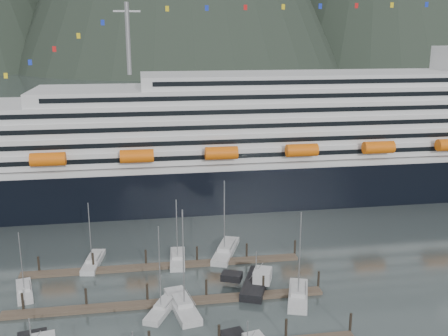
{
  "coord_description": "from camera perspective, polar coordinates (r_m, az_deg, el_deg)",
  "views": [
    {
      "loc": [
        -8.01,
        -68.64,
        39.63
      ],
      "look_at": [
        6.65,
        22.0,
        15.87
      ],
      "focal_mm": 42.0,
      "sensor_mm": 36.0,
      "label": 1
    }
  ],
  "objects": [
    {
      "name": "ground",
      "position": [
        79.67,
        -2.28,
        -15.34
      ],
      "size": [
        1600.0,
        1600.0,
        0.0
      ],
      "primitive_type": "plane",
      "color": "#414D4D",
      "rests_on": "ground"
    },
    {
      "name": "sailboat_h",
      "position": [
        83.5,
        8.06,
        -13.64
      ],
      "size": [
        5.75,
        10.21,
        14.92
      ],
      "rotation": [
        0.0,
        0.0,
        1.25
      ],
      "color": "silver",
      "rests_on": "ground"
    },
    {
      "name": "trawler_e",
      "position": [
        85.93,
        3.4,
        -12.33
      ],
      "size": [
        9.15,
        10.97,
        6.77
      ],
      "rotation": [
        0.0,
        0.0,
        1.19
      ],
      "color": "black",
      "rests_on": "ground"
    },
    {
      "name": "dock_far",
      "position": [
        93.43,
        -6.55,
        -10.48
      ],
      "size": [
        48.18,
        2.28,
        3.2
      ],
      "color": "#4F4032",
      "rests_on": "ground"
    },
    {
      "name": "cruise_ship",
      "position": [
        132.22,
        7.75,
        2.33
      ],
      "size": [
        210.0,
        30.4,
        50.3
      ],
      "color": "black",
      "rests_on": "ground"
    },
    {
      "name": "sailboat_c",
      "position": [
        80.19,
        -4.55,
        -14.78
      ],
      "size": [
        4.94,
        11.19,
        16.44
      ],
      "rotation": [
        0.0,
        0.0,
        1.76
      ],
      "color": "silver",
      "rests_on": "ground"
    },
    {
      "name": "sailboat_g",
      "position": [
        98.01,
        0.18,
        -9.06
      ],
      "size": [
        7.08,
        12.19,
        14.9
      ],
      "rotation": [
        0.0,
        0.0,
        1.2
      ],
      "color": "silver",
      "rests_on": "ground"
    },
    {
      "name": "dock_mid",
      "position": [
        81.83,
        -6.08,
        -14.3
      ],
      "size": [
        48.18,
        2.28,
        3.2
      ],
      "color": "#4F4032",
      "rests_on": "ground"
    },
    {
      "name": "sailboat_a",
      "position": [
        89.78,
        -20.9,
        -12.44
      ],
      "size": [
        4.05,
        8.15,
        10.88
      ],
      "rotation": [
        0.0,
        0.0,
        1.81
      ],
      "color": "silver",
      "rests_on": "ground"
    },
    {
      "name": "sailboat_d",
      "position": [
        80.35,
        -6.59,
        -14.82
      ],
      "size": [
        6.27,
        9.78,
        13.82
      ],
      "rotation": [
        0.0,
        0.0,
        1.13
      ],
      "color": "silver",
      "rests_on": "ground"
    },
    {
      "name": "sailboat_e",
      "position": [
        96.59,
        -14.03,
        -9.92
      ],
      "size": [
        3.82,
        9.71,
        12.13
      ],
      "rotation": [
        0.0,
        0.0,
        1.42
      ],
      "color": "silver",
      "rests_on": "ground"
    },
    {
      "name": "sailboat_f",
      "position": [
        95.22,
        -5.08,
        -9.87
      ],
      "size": [
        3.24,
        9.06,
        12.33
      ],
      "rotation": [
        0.0,
        0.0,
        1.49
      ],
      "color": "silver",
      "rests_on": "ground"
    }
  ]
}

